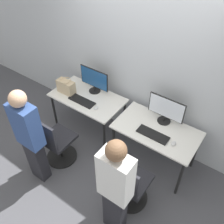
% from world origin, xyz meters
% --- Properties ---
extents(ground_plane, '(20.00, 20.00, 0.00)m').
position_xyz_m(ground_plane, '(0.00, 0.00, 0.00)').
color(ground_plane, '#4C4C51').
extents(wall_back, '(12.00, 0.05, 2.80)m').
position_xyz_m(wall_back, '(0.00, 0.79, 1.40)').
color(wall_back, '#B7BCC1').
rests_on(wall_back, ground_plane).
extents(desk_left, '(1.18, 0.67, 0.74)m').
position_xyz_m(desk_left, '(-0.63, 0.33, 0.65)').
color(desk_left, silver).
rests_on(desk_left, ground_plane).
extents(monitor_left, '(0.53, 0.19, 0.42)m').
position_xyz_m(monitor_left, '(-0.63, 0.53, 0.96)').
color(monitor_left, black).
rests_on(monitor_left, desk_left).
extents(keyboard_left, '(0.45, 0.16, 0.02)m').
position_xyz_m(keyboard_left, '(-0.63, 0.20, 0.75)').
color(keyboard_left, black).
rests_on(keyboard_left, desk_left).
extents(mouse_left, '(0.06, 0.09, 0.03)m').
position_xyz_m(mouse_left, '(-0.34, 0.19, 0.75)').
color(mouse_left, silver).
rests_on(mouse_left, desk_left).
extents(office_chair_left, '(0.48, 0.48, 0.91)m').
position_xyz_m(office_chair_left, '(-0.60, -0.47, 0.38)').
color(office_chair_left, black).
rests_on(office_chair_left, ground_plane).
extents(person_left, '(0.36, 0.21, 1.59)m').
position_xyz_m(person_left, '(-0.61, -0.84, 0.86)').
color(person_left, '#232328').
rests_on(person_left, ground_plane).
extents(desk_right, '(1.18, 0.67, 0.74)m').
position_xyz_m(desk_right, '(0.63, 0.33, 0.65)').
color(desk_right, silver).
rests_on(desk_right, ground_plane).
extents(monitor_right, '(0.53, 0.19, 0.42)m').
position_xyz_m(monitor_right, '(0.63, 0.54, 0.96)').
color(monitor_right, black).
rests_on(monitor_right, desk_right).
extents(keyboard_right, '(0.45, 0.16, 0.02)m').
position_xyz_m(keyboard_right, '(0.63, 0.21, 0.75)').
color(keyboard_right, black).
rests_on(keyboard_right, desk_right).
extents(mouse_right, '(0.06, 0.09, 0.03)m').
position_xyz_m(mouse_right, '(0.93, 0.22, 0.75)').
color(mouse_right, silver).
rests_on(mouse_right, desk_right).
extents(office_chair_right, '(0.48, 0.48, 0.91)m').
position_xyz_m(office_chair_right, '(0.68, -0.44, 0.38)').
color(office_chair_right, black).
rests_on(office_chair_right, ground_plane).
extents(person_right, '(0.36, 0.21, 1.59)m').
position_xyz_m(person_right, '(0.71, -0.81, 0.86)').
color(person_right, '#232328').
rests_on(person_right, ground_plane).
extents(handbag, '(0.30, 0.18, 0.25)m').
position_xyz_m(handbag, '(-0.98, 0.23, 0.85)').
color(handbag, tan).
rests_on(handbag, desk_left).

